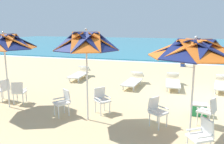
{
  "coord_description": "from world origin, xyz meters",
  "views": [
    {
      "loc": [
        -1.02,
        -9.5,
        2.93
      ],
      "look_at": [
        -3.9,
        -0.23,
        1.0
      ],
      "focal_mm": 37.55,
      "sensor_mm": 36.0,
      "label": 1
    }
  ],
  "objects_px": {
    "beach_umbrella_2": "(4,42)",
    "plastic_chair_6": "(3,89)",
    "beachgoer_seated": "(183,62)",
    "cooler_box": "(199,109)",
    "plastic_chair_4": "(63,101)",
    "sun_lounger_0": "(222,84)",
    "beach_umbrella_0": "(195,49)",
    "plastic_chair_5": "(19,91)",
    "sun_lounger_2": "(133,81)",
    "plastic_chair_0": "(208,110)",
    "sun_lounger_1": "(173,82)",
    "plastic_chair_2": "(157,110)",
    "plastic_chair_3": "(101,99)",
    "plastic_chair_1": "(202,135)",
    "sun_lounger_3": "(80,74)",
    "beach_umbrella_1": "(86,42)"
  },
  "relations": [
    {
      "from": "sun_lounger_1",
      "to": "sun_lounger_2",
      "type": "bearing_deg",
      "value": -170.04
    },
    {
      "from": "beach_umbrella_2",
      "to": "plastic_chair_6",
      "type": "distance_m",
      "value": 2.07
    },
    {
      "from": "plastic_chair_1",
      "to": "beachgoer_seated",
      "type": "xyz_separation_m",
      "value": [
        -0.56,
        12.37,
        -0.2
      ]
    },
    {
      "from": "plastic_chair_0",
      "to": "plastic_chair_3",
      "type": "distance_m",
      "value": 3.37
    },
    {
      "from": "plastic_chair_4",
      "to": "beach_umbrella_2",
      "type": "bearing_deg",
      "value": 176.68
    },
    {
      "from": "sun_lounger_2",
      "to": "beachgoer_seated",
      "type": "distance_m",
      "value": 7.08
    },
    {
      "from": "plastic_chair_0",
      "to": "plastic_chair_6",
      "type": "xyz_separation_m",
      "value": [
        -7.51,
        0.16,
        0.0
      ]
    },
    {
      "from": "sun_lounger_2",
      "to": "beach_umbrella_2",
      "type": "bearing_deg",
      "value": -130.64
    },
    {
      "from": "plastic_chair_1",
      "to": "sun_lounger_0",
      "type": "distance_m",
      "value": 6.31
    },
    {
      "from": "plastic_chair_0",
      "to": "plastic_chair_3",
      "type": "height_order",
      "value": "same"
    },
    {
      "from": "beach_umbrella_0",
      "to": "plastic_chair_5",
      "type": "xyz_separation_m",
      "value": [
        -6.16,
        0.91,
        -1.85
      ]
    },
    {
      "from": "beach_umbrella_0",
      "to": "sun_lounger_3",
      "type": "xyz_separation_m",
      "value": [
        -5.8,
        5.53,
        -2.07
      ]
    },
    {
      "from": "beach_umbrella_0",
      "to": "plastic_chair_6",
      "type": "xyz_separation_m",
      "value": [
        -6.99,
        1.02,
        -1.85
      ]
    },
    {
      "from": "plastic_chair_0",
      "to": "beach_umbrella_2",
      "type": "relative_size",
      "value": 0.32
    },
    {
      "from": "beach_umbrella_0",
      "to": "plastic_chair_0",
      "type": "bearing_deg",
      "value": 59.29
    },
    {
      "from": "sun_lounger_2",
      "to": "cooler_box",
      "type": "distance_m",
      "value": 4.24
    },
    {
      "from": "plastic_chair_0",
      "to": "plastic_chair_4",
      "type": "bearing_deg",
      "value": -173.46
    },
    {
      "from": "beach_umbrella_1",
      "to": "plastic_chair_6",
      "type": "distance_m",
      "value": 4.46
    },
    {
      "from": "beach_umbrella_2",
      "to": "beach_umbrella_1",
      "type": "bearing_deg",
      "value": -4.23
    },
    {
      "from": "plastic_chair_3",
      "to": "beach_umbrella_2",
      "type": "xyz_separation_m",
      "value": [
        -3.41,
        -0.48,
        1.87
      ]
    },
    {
      "from": "plastic_chair_0",
      "to": "sun_lounger_1",
      "type": "height_order",
      "value": "plastic_chair_0"
    },
    {
      "from": "cooler_box",
      "to": "beach_umbrella_1",
      "type": "bearing_deg",
      "value": -156.9
    },
    {
      "from": "sun_lounger_1",
      "to": "beachgoer_seated",
      "type": "relative_size",
      "value": 2.36
    },
    {
      "from": "plastic_chair_0",
      "to": "plastic_chair_3",
      "type": "bearing_deg",
      "value": 178.29
    },
    {
      "from": "plastic_chair_0",
      "to": "beachgoer_seated",
      "type": "relative_size",
      "value": 0.94
    },
    {
      "from": "beach_umbrella_2",
      "to": "sun_lounger_2",
      "type": "height_order",
      "value": "beach_umbrella_2"
    },
    {
      "from": "sun_lounger_1",
      "to": "sun_lounger_2",
      "type": "xyz_separation_m",
      "value": [
        -1.87,
        -0.33,
        0.0
      ]
    },
    {
      "from": "plastic_chair_1",
      "to": "sun_lounger_2",
      "type": "height_order",
      "value": "plastic_chair_1"
    },
    {
      "from": "plastic_chair_4",
      "to": "sun_lounger_0",
      "type": "relative_size",
      "value": 0.39
    },
    {
      "from": "beach_umbrella_1",
      "to": "sun_lounger_0",
      "type": "relative_size",
      "value": 1.29
    },
    {
      "from": "beach_umbrella_1",
      "to": "beach_umbrella_0",
      "type": "bearing_deg",
      "value": -4.6
    },
    {
      "from": "plastic_chair_0",
      "to": "beach_umbrella_1",
      "type": "xyz_separation_m",
      "value": [
        -3.57,
        -0.62,
        1.95
      ]
    },
    {
      "from": "beachgoer_seated",
      "to": "cooler_box",
      "type": "bearing_deg",
      "value": -86.28
    },
    {
      "from": "plastic_chair_2",
      "to": "sun_lounger_2",
      "type": "height_order",
      "value": "plastic_chair_2"
    },
    {
      "from": "beach_umbrella_0",
      "to": "sun_lounger_1",
      "type": "bearing_deg",
      "value": 97.85
    },
    {
      "from": "plastic_chair_1",
      "to": "plastic_chair_6",
      "type": "distance_m",
      "value": 7.46
    },
    {
      "from": "plastic_chair_3",
      "to": "beachgoer_seated",
      "type": "distance_m",
      "value": 10.83
    },
    {
      "from": "plastic_chair_5",
      "to": "beach_umbrella_0",
      "type": "bearing_deg",
      "value": -8.37
    },
    {
      "from": "beach_umbrella_1",
      "to": "sun_lounger_1",
      "type": "bearing_deg",
      "value": 64.17
    },
    {
      "from": "plastic_chair_4",
      "to": "plastic_chair_5",
      "type": "bearing_deg",
      "value": 165.73
    },
    {
      "from": "plastic_chair_3",
      "to": "plastic_chair_4",
      "type": "bearing_deg",
      "value": -151.09
    },
    {
      "from": "plastic_chair_2",
      "to": "beachgoer_seated",
      "type": "xyz_separation_m",
      "value": [
        0.6,
        11.08,
        -0.2
      ]
    },
    {
      "from": "plastic_chair_5",
      "to": "sun_lounger_0",
      "type": "relative_size",
      "value": 0.39
    },
    {
      "from": "plastic_chair_2",
      "to": "sun_lounger_2",
      "type": "relative_size",
      "value": 0.4
    },
    {
      "from": "plastic_chair_0",
      "to": "plastic_chair_1",
      "type": "height_order",
      "value": "same"
    },
    {
      "from": "beach_umbrella_0",
      "to": "plastic_chair_2",
      "type": "xyz_separation_m",
      "value": [
        -0.94,
        0.42,
        -1.85
      ]
    },
    {
      "from": "plastic_chair_4",
      "to": "cooler_box",
      "type": "relative_size",
      "value": 1.73
    },
    {
      "from": "sun_lounger_1",
      "to": "sun_lounger_3",
      "type": "relative_size",
      "value": 1.0
    },
    {
      "from": "plastic_chair_0",
      "to": "beach_umbrella_1",
      "type": "height_order",
      "value": "beach_umbrella_1"
    },
    {
      "from": "plastic_chair_2",
      "to": "plastic_chair_3",
      "type": "xyz_separation_m",
      "value": [
        -1.92,
        0.55,
        0.0
      ]
    }
  ]
}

